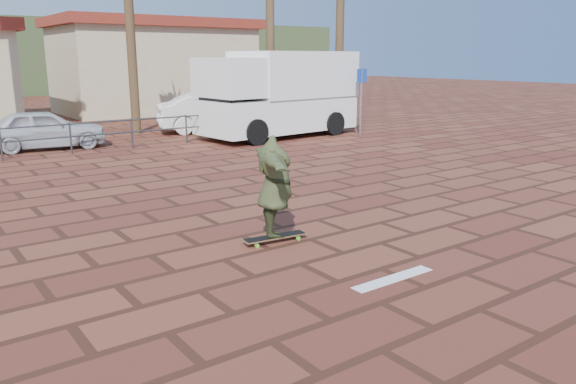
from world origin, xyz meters
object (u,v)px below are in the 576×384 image
object	(u,v)px
campervan	(279,92)
car_silver	(44,129)
car_white	(218,112)
longboard	(275,237)
skateboarder	(275,187)

from	to	relation	value
campervan	car_silver	xyz separation A→B (m)	(-8.13, 2.02, -1.02)
car_silver	car_white	distance (m)	6.88
longboard	skateboarder	xyz separation A→B (m)	(-0.00, -0.00, 0.86)
campervan	car_silver	bearing A→B (deg)	160.66
car_silver	car_white	world-z (taller)	car_white
longboard	campervan	distance (m)	12.92
longboard	car_silver	bearing A→B (deg)	99.94
skateboarder	car_silver	xyz separation A→B (m)	(-0.69, 12.46, -0.29)
longboard	car_silver	xyz separation A→B (m)	(-0.69, 12.46, 0.57)
longboard	skateboarder	world-z (taller)	skateboarder
campervan	longboard	bearing A→B (deg)	-130.84
skateboarder	campervan	world-z (taller)	campervan
longboard	car_silver	distance (m)	12.49
longboard	skateboarder	bearing A→B (deg)	-97.26
longboard	skateboarder	size ratio (longest dim) A/B	0.55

